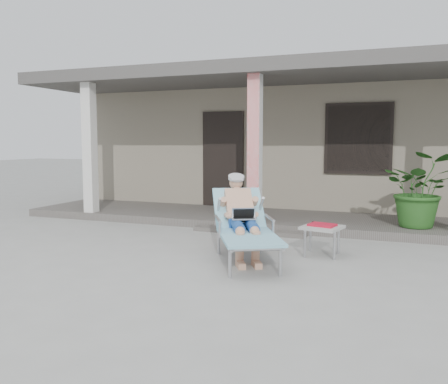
% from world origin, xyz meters
% --- Properties ---
extents(ground, '(60.00, 60.00, 0.00)m').
position_xyz_m(ground, '(0.00, 0.00, 0.00)').
color(ground, '#9E9E99').
rests_on(ground, ground).
extents(house, '(10.40, 5.40, 3.30)m').
position_xyz_m(house, '(0.00, 6.50, 1.67)').
color(house, gray).
rests_on(house, ground).
extents(porch_deck, '(10.00, 2.00, 0.15)m').
position_xyz_m(porch_deck, '(0.00, 3.00, 0.07)').
color(porch_deck, '#605B56').
rests_on(porch_deck, ground).
extents(porch_overhang, '(10.00, 2.30, 2.85)m').
position_xyz_m(porch_overhang, '(0.00, 2.95, 2.79)').
color(porch_overhang, silver).
rests_on(porch_overhang, porch_deck).
extents(porch_step, '(2.00, 0.30, 0.07)m').
position_xyz_m(porch_step, '(0.00, 1.85, 0.04)').
color(porch_step, '#605B56').
rests_on(porch_step, ground).
extents(lounger, '(1.45, 1.91, 1.21)m').
position_xyz_m(lounger, '(0.47, 0.12, 0.75)').
color(lounger, '#B7B7BC').
rests_on(lounger, ground).
extents(side_table, '(0.60, 0.60, 0.45)m').
position_xyz_m(side_table, '(1.44, 0.68, 0.38)').
color(side_table, '#A9A9A4').
rests_on(side_table, ground).
extents(potted_palm, '(1.16, 1.01, 1.28)m').
position_xyz_m(potted_palm, '(2.75, 2.68, 0.79)').
color(potted_palm, '#26591E').
rests_on(potted_palm, porch_deck).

